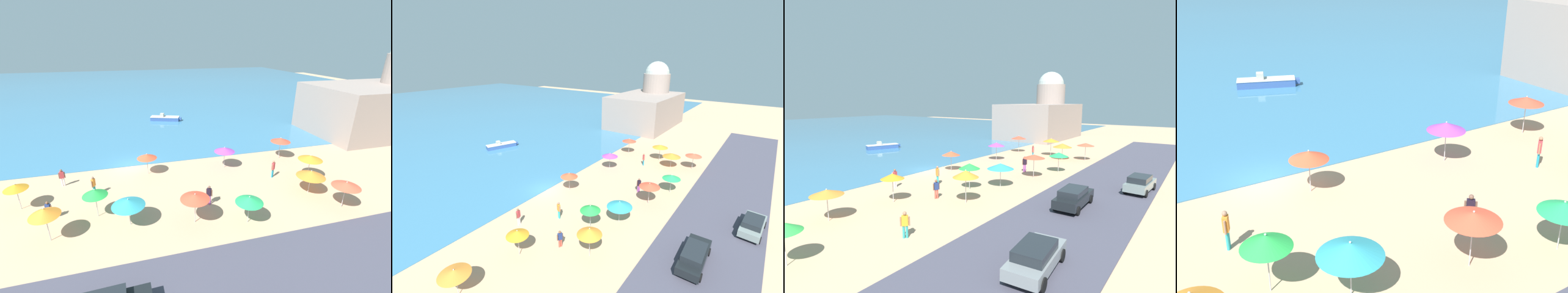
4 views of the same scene
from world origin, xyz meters
The scene contains 24 objects.
ground_plane centered at (0.00, 0.00, 0.00)m, with size 160.00×160.00×0.00m, color tan.
coastal_road centered at (0.00, -18.00, 0.03)m, with size 80.00×8.00×0.06m, color #454352.
beach_umbrella_0 centered at (1.62, -2.21, 2.00)m, with size 2.02×2.02×2.29m.
beach_umbrella_1 centered at (-0.44, -10.14, 1.94)m, with size 2.46×2.46×2.27m.
beach_umbrella_2 centered at (-2.86, -8.44, 2.14)m, with size 1.90×1.90×2.45m.
beach_umbrella_3 centered at (4.32, -11.09, 2.23)m, with size 2.21×2.21×2.49m.
beach_umbrella_4 centered at (8.18, -12.15, 1.99)m, with size 2.09×2.09×2.28m.
beach_umbrella_5 centered at (16.55, -12.38, 2.14)m, with size 2.20×2.20×2.40m.
beach_umbrella_6 centered at (16.94, -2.15, 2.28)m, with size 2.25×2.25×2.57m.
beach_umbrella_7 centered at (-9.04, -5.78, 2.07)m, with size 1.81×1.81×2.36m.
beach_umbrella_8 centered at (9.78, -2.85, 2.11)m, with size 2.22×2.22×2.41m.
beach_umbrella_9 centered at (-5.83, -10.46, 2.32)m, with size 2.01×2.01×2.66m.
beach_umbrella_10 centered at (-13.97, -5.43, 1.94)m, with size 2.11×2.11×2.20m.
beach_umbrella_11 centered at (15.33, -9.72, 1.92)m, with size 2.49×2.49×2.25m.
beach_umbrella_12 centered at (17.00, -7.36, 2.27)m, with size 2.29×2.29×2.56m.
bather_0 centered at (13.73, -6.22, 1.03)m, with size 0.47×0.39×1.82m.
bather_1 centered at (-6.40, -7.86, 0.88)m, with size 0.54×0.33×1.58m.
bather_2 centered at (6.07, -9.11, 0.98)m, with size 0.46×0.40×1.74m.
bather_3 centered at (-6.40, -2.62, 0.97)m, with size 0.56×0.29×1.73m.
bather_4 centered at (-3.39, -5.02, 1.01)m, with size 0.35×0.53×1.79m.
parked_car_1 centered at (-1.86, -17.48, 0.83)m, with size 4.60×1.92×1.45m.
parked_car_2 centered at (5.21, -20.73, 0.83)m, with size 4.22×2.05×1.45m.
skiff_nearshore centered at (6.42, 17.12, 0.43)m, with size 5.38×2.99×1.23m.
harbor_fortress centered at (36.73, 3.35, 4.56)m, with size 17.71×11.90×13.99m.
Camera 2 is at (-19.66, -20.30, 15.32)m, focal length 24.00 mm.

